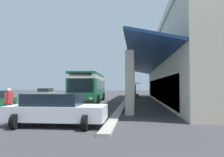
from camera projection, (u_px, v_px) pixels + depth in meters
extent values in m
plane|color=#38383A|center=(161.00, 101.00, 24.99)|extent=(120.00, 120.00, 0.00)
cube|color=#9E998E|center=(126.00, 101.00, 24.18)|extent=(34.18, 0.50, 0.12)
cube|color=beige|center=(211.00, 69.00, 23.22)|extent=(28.48, 11.98, 7.37)
cube|color=beige|center=(210.00, 35.00, 23.36)|extent=(28.78, 12.28, 0.60)
cube|color=beige|center=(133.00, 85.00, 35.47)|extent=(0.55, 0.55, 4.05)
cube|color=beige|center=(133.00, 84.00, 29.82)|extent=(0.55, 0.55, 4.05)
cube|color=beige|center=(132.00, 84.00, 24.16)|extent=(0.55, 0.55, 4.05)
cube|color=beige|center=(131.00, 84.00, 18.50)|extent=(0.55, 0.55, 4.05)
cube|color=beige|center=(130.00, 83.00, 12.85)|extent=(0.55, 0.55, 4.05)
cube|color=navy|center=(143.00, 64.00, 24.10)|extent=(28.48, 3.16, 0.82)
cube|color=#19232D|center=(158.00, 89.00, 23.80)|extent=(23.93, 0.08, 2.40)
cube|color=#196638|center=(90.00, 87.00, 22.94)|extent=(11.16, 3.38, 2.75)
cube|color=silver|center=(90.00, 78.00, 22.97)|extent=(11.18, 3.40, 0.36)
cube|color=#19232D|center=(90.00, 85.00, 23.25)|extent=(9.41, 3.28, 0.90)
cube|color=#19232D|center=(80.00, 86.00, 17.48)|extent=(0.23, 2.24, 1.20)
cube|color=black|center=(80.00, 74.00, 17.51)|extent=(0.21, 1.94, 0.28)
cube|color=black|center=(80.00, 102.00, 17.30)|extent=(0.39, 2.46, 0.24)
cube|color=silver|center=(91.00, 98.00, 17.36)|extent=(0.08, 0.24, 0.16)
cube|color=silver|center=(70.00, 98.00, 17.43)|extent=(0.08, 0.24, 0.16)
cube|color=silver|center=(92.00, 74.00, 24.49)|extent=(2.53, 1.96, 0.24)
cylinder|color=black|center=(97.00, 100.00, 19.22)|extent=(1.00, 0.30, 1.00)
cylinder|color=black|center=(71.00, 100.00, 19.32)|extent=(1.00, 0.30, 1.00)
cylinder|color=black|center=(103.00, 96.00, 25.93)|extent=(1.00, 0.30, 1.00)
cylinder|color=black|center=(83.00, 96.00, 26.02)|extent=(1.00, 0.30, 1.00)
cube|color=#9E845B|center=(45.00, 94.00, 30.48)|extent=(4.53, 2.16, 0.66)
cube|color=#19232D|center=(46.00, 90.00, 30.70)|extent=(2.59, 1.78, 0.54)
cylinder|color=black|center=(48.00, 96.00, 28.95)|extent=(0.64, 0.22, 0.64)
cylinder|color=black|center=(35.00, 96.00, 29.00)|extent=(0.64, 0.22, 0.64)
cylinder|color=black|center=(54.00, 95.00, 31.94)|extent=(0.64, 0.22, 0.64)
cylinder|color=black|center=(43.00, 95.00, 31.99)|extent=(0.64, 0.22, 0.64)
cylinder|color=black|center=(12.00, 106.00, 15.35)|extent=(0.64, 0.22, 0.64)
cube|color=silver|center=(57.00, 113.00, 9.33)|extent=(1.87, 4.43, 0.66)
cube|color=#19232D|center=(53.00, 99.00, 9.37)|extent=(1.62, 2.49, 0.54)
cylinder|color=black|center=(93.00, 116.00, 10.07)|extent=(0.64, 0.22, 0.64)
cylinder|color=black|center=(85.00, 123.00, 8.28)|extent=(0.64, 0.22, 0.64)
cylinder|color=black|center=(35.00, 115.00, 10.36)|extent=(0.64, 0.22, 0.64)
cylinder|color=black|center=(15.00, 122.00, 8.57)|extent=(0.64, 0.22, 0.64)
cylinder|color=#726651|center=(5.00, 111.00, 11.40)|extent=(0.16, 0.16, 0.84)
cylinder|color=#726651|center=(12.00, 111.00, 11.56)|extent=(0.16, 0.16, 0.84)
cube|color=#B23333|center=(9.00, 98.00, 11.51)|extent=(0.51, 0.27, 0.63)
sphere|color=beige|center=(9.00, 90.00, 11.52)|extent=(0.23, 0.23, 0.23)
cylinder|color=#B23333|center=(5.00, 97.00, 11.22)|extent=(0.09, 0.09, 0.56)
cylinder|color=#B23333|center=(12.00, 97.00, 11.80)|extent=(0.09, 0.09, 0.56)
cube|color=brown|center=(136.00, 96.00, 32.03)|extent=(0.98, 0.98, 0.54)
cylinder|color=#332319|center=(135.00, 94.00, 32.04)|extent=(0.83, 0.83, 0.02)
cylinder|color=brown|center=(135.00, 89.00, 32.06)|extent=(0.16, 0.16, 1.49)
ellipsoid|color=#286B33|center=(136.00, 83.00, 31.66)|extent=(0.92, 0.45, 0.19)
ellipsoid|color=#286B33|center=(138.00, 83.00, 32.04)|extent=(0.24, 0.95, 0.14)
ellipsoid|color=#286B33|center=(136.00, 84.00, 32.63)|extent=(1.11, 0.30, 0.15)
ellipsoid|color=#286B33|center=(133.00, 83.00, 32.17)|extent=(0.26, 0.88, 0.16)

